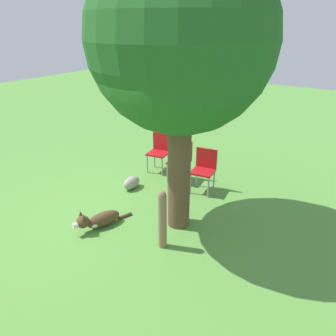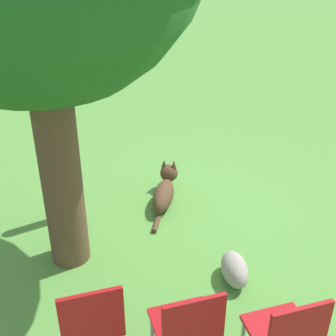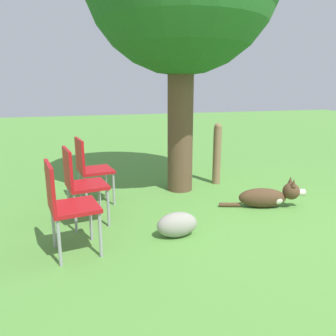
# 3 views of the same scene
# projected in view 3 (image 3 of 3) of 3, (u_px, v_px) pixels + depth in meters

# --- Properties ---
(ground_plane) EXTENTS (30.00, 30.00, 0.00)m
(ground_plane) POSITION_uv_depth(u_px,v_px,m) (235.00, 209.00, 4.20)
(ground_plane) COLOR #56933D
(dog) EXTENTS (1.06, 0.46, 0.40)m
(dog) POSITION_uv_depth(u_px,v_px,m) (270.00, 196.00, 4.24)
(dog) COLOR #513823
(dog) RESTS_ON ground_plane
(fence_post) EXTENTS (0.13, 0.13, 0.98)m
(fence_post) POSITION_uv_depth(u_px,v_px,m) (217.00, 153.00, 5.21)
(fence_post) COLOR #846647
(fence_post) RESTS_ON ground_plane
(red_chair_0) EXTENTS (0.48, 0.50, 0.88)m
(red_chair_0) POSITION_uv_depth(u_px,v_px,m) (65.00, 201.00, 2.96)
(red_chair_0) COLOR #B21419
(red_chair_0) RESTS_ON ground_plane
(red_chair_1) EXTENTS (0.48, 0.50, 0.88)m
(red_chair_1) POSITION_uv_depth(u_px,v_px,m) (79.00, 180.00, 3.62)
(red_chair_1) COLOR #B21419
(red_chair_1) RESTS_ON ground_plane
(red_chair_2) EXTENTS (0.48, 0.50, 0.88)m
(red_chair_2) POSITION_uv_depth(u_px,v_px,m) (89.00, 166.00, 4.28)
(red_chair_2) COLOR #B21419
(red_chair_2) RESTS_ON ground_plane
(garden_rock) EXTENTS (0.43, 0.24, 0.26)m
(garden_rock) POSITION_uv_depth(u_px,v_px,m) (177.00, 225.00, 3.41)
(garden_rock) COLOR gray
(garden_rock) RESTS_ON ground_plane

